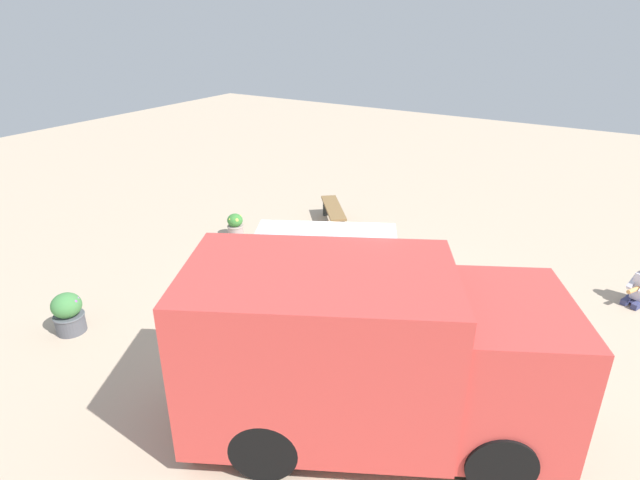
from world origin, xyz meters
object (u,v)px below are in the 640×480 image
at_px(plaza_bench, 333,211).
at_px(planter_flowering_near, 235,225).
at_px(food_truck, 367,357).
at_px(planter_flowering_far, 68,313).

bearing_deg(plaza_bench, planter_flowering_near, 137.59).
xyz_separation_m(food_truck, plaza_bench, (5.99, 3.99, -0.76)).
bearing_deg(planter_flowering_far, plaza_bench, -12.24).
relative_size(food_truck, plaza_bench, 3.11).
xyz_separation_m(planter_flowering_far, plaza_bench, (6.66, -1.45, 0.02)).
height_order(planter_flowering_far, plaza_bench, planter_flowering_far).
relative_size(planter_flowering_near, planter_flowering_far, 0.78).
bearing_deg(planter_flowering_near, planter_flowering_far, -176.71).
bearing_deg(plaza_bench, planter_flowering_far, 167.76).
distance_m(planter_flowering_far, plaza_bench, 6.82).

